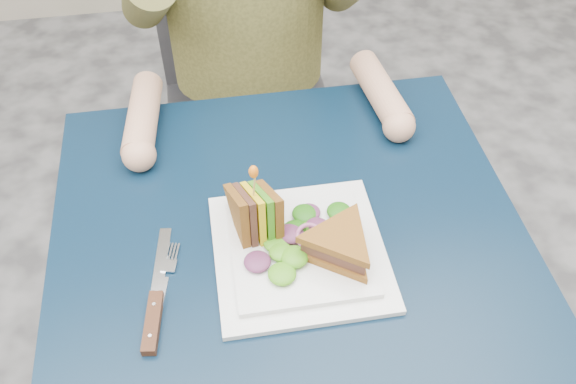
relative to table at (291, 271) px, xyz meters
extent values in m
cube|color=black|center=(0.00, 0.00, 0.06)|extent=(0.75, 0.75, 0.03)
cylinder|color=#595B5E|center=(-0.32, 0.32, -0.30)|extent=(0.04, 0.04, 0.70)
cylinder|color=#595B5E|center=(0.32, 0.32, -0.30)|extent=(0.04, 0.04, 0.70)
cube|color=#47474C|center=(0.00, 0.62, -0.20)|extent=(0.42, 0.40, 0.04)
cylinder|color=#47474C|center=(-0.18, 0.45, -0.44)|extent=(0.02, 0.02, 0.43)
cylinder|color=#47474C|center=(0.18, 0.45, -0.44)|extent=(0.02, 0.02, 0.43)
cylinder|color=#47474C|center=(-0.18, 0.79, -0.44)|extent=(0.02, 0.02, 0.43)
cylinder|color=#47474C|center=(0.18, 0.79, -0.44)|extent=(0.02, 0.02, 0.43)
cylinder|color=tan|center=(-0.23, 0.31, 0.11)|extent=(0.08, 0.20, 0.06)
sphere|color=tan|center=(-0.23, 0.21, 0.11)|extent=(0.06, 0.06, 0.06)
cylinder|color=tan|center=(0.23, 0.31, 0.11)|extent=(0.08, 0.20, 0.06)
sphere|color=tan|center=(0.23, 0.21, 0.11)|extent=(0.06, 0.06, 0.06)
cube|color=white|center=(0.01, -0.03, 0.08)|extent=(0.26, 0.26, 0.01)
cube|color=white|center=(0.01, -0.03, 0.09)|extent=(0.21, 0.21, 0.01)
cube|color=silver|center=(-0.21, -0.09, 0.08)|extent=(0.04, 0.12, 0.00)
cube|color=silver|center=(-0.19, -0.02, 0.08)|extent=(0.03, 0.03, 0.00)
cube|color=silver|center=(-0.19, 0.01, 0.08)|extent=(0.01, 0.03, 0.00)
cube|color=silver|center=(-0.19, 0.01, 0.08)|extent=(0.01, 0.03, 0.00)
cube|color=silver|center=(-0.18, 0.01, 0.08)|extent=(0.01, 0.03, 0.00)
cube|color=silver|center=(-0.18, 0.01, 0.08)|extent=(0.01, 0.03, 0.00)
cube|color=silver|center=(-0.20, -0.01, 0.08)|extent=(0.04, 0.14, 0.00)
cube|color=black|center=(-0.22, -0.11, 0.09)|extent=(0.03, 0.10, 0.01)
cylinder|color=silver|center=(-0.21, -0.09, 0.09)|extent=(0.01, 0.01, 0.00)
cylinder|color=silver|center=(-0.22, -0.14, 0.09)|extent=(0.01, 0.01, 0.00)
cylinder|color=tan|center=(-0.05, 0.02, 0.20)|extent=(0.01, 0.01, 0.06)
ellipsoid|color=orange|center=(-0.05, 0.02, 0.23)|extent=(0.01, 0.01, 0.02)
torus|color=#9E4C7A|center=(0.02, -0.02, 0.11)|extent=(0.04, 0.04, 0.02)
camera|label=1|loc=(-0.10, -0.58, 0.83)|focal=38.00mm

